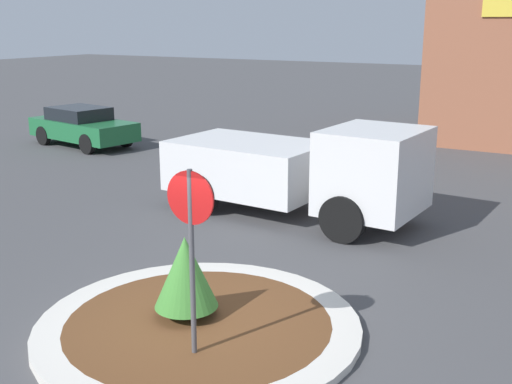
{
  "coord_description": "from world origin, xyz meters",
  "views": [
    {
      "loc": [
        4.95,
        -6.98,
        4.34
      ],
      "look_at": [
        -0.48,
        2.52,
        1.43
      ],
      "focal_mm": 45.0,
      "sensor_mm": 36.0,
      "label": 1
    }
  ],
  "objects": [
    {
      "name": "ground_plane",
      "position": [
        0.0,
        0.0,
        0.0
      ],
      "size": [
        120.0,
        120.0,
        0.0
      ],
      "primitive_type": "plane",
      "color": "#474749"
    },
    {
      "name": "stop_sign",
      "position": [
        0.46,
        -0.76,
        1.79
      ],
      "size": [
        0.69,
        0.07,
        2.6
      ],
      "color": "#4C4C51",
      "rests_on": "ground_plane"
    },
    {
      "name": "parked_sedan_green",
      "position": [
        -11.77,
        9.74,
        0.72
      ],
      "size": [
        4.44,
        2.46,
        1.38
      ],
      "rotation": [
        0.0,
        0.0,
        -0.17
      ],
      "color": "#1E6638",
      "rests_on": "ground_plane"
    },
    {
      "name": "island_shrub",
      "position": [
        -0.26,
        0.08,
        0.82
      ],
      "size": [
        0.94,
        0.94,
        1.23
      ],
      "color": "brown",
      "rests_on": "traffic_island"
    },
    {
      "name": "traffic_island",
      "position": [
        0.0,
        0.0,
        0.06
      ],
      "size": [
        4.72,
        4.72,
        0.12
      ],
      "color": "beige",
      "rests_on": "ground_plane"
    },
    {
      "name": "utility_truck",
      "position": [
        -1.22,
        5.79,
        1.11
      ],
      "size": [
        6.02,
        2.69,
        2.19
      ],
      "rotation": [
        0.0,
        0.0,
        -0.06
      ],
      "color": "silver",
      "rests_on": "ground_plane"
    }
  ]
}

